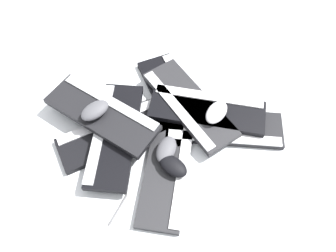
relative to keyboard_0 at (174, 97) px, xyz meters
The scene contains 15 objects.
ground_plane 0.20m from the keyboard_0, 151.75° to the left, with size 3.20×3.20×0.00m, color silver.
keyboard_0 is the anchor object (origin of this frame).
keyboard_1 0.28m from the keyboard_0, 113.30° to the left, with size 0.24×0.46×0.03m.
keyboard_2 0.32m from the keyboard_0, 161.24° to the left, with size 0.46×0.31×0.03m.
keyboard_3 0.24m from the keyboard_0, 141.52° to the right, with size 0.28×0.46×0.03m.
keyboard_4 0.09m from the keyboard_0, 149.03° to the right, with size 0.46×0.29×0.03m.
keyboard_5 0.15m from the keyboard_0, 137.06° to the right, with size 0.32×0.46×0.03m.
keyboard_6 0.29m from the keyboard_0, 116.52° to the left, with size 0.46×0.29×0.03m.
keyboard_7 0.30m from the keyboard_0, 99.76° to the left, with size 0.43×0.41×0.03m.
mouse_0 0.33m from the keyboard_0, 100.13° to the left, with size 0.11×0.07×0.04m, color #4C4C51.
mouse_1 0.32m from the keyboard_0, 164.61° to the left, with size 0.11×0.07×0.04m, color black.
mouse_2 0.26m from the keyboard_0, 158.52° to the left, with size 0.11×0.07×0.04m, color #4C4C51.
mouse_3 0.21m from the keyboard_0, 141.56° to the right, with size 0.11×0.07×0.04m, color silver.
cable_0 0.24m from the keyboard_0, behind, with size 0.42×0.35×0.01m.
cable_1 0.23m from the keyboard_0, 123.32° to the left, with size 0.55×0.41×0.01m.
Camera 1 is at (-0.58, 0.12, 1.08)m, focal length 35.00 mm.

